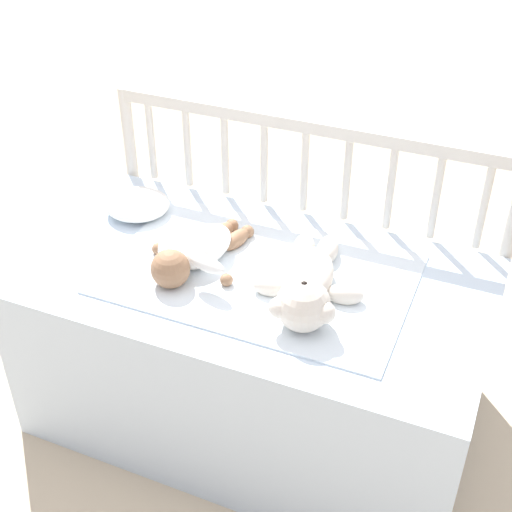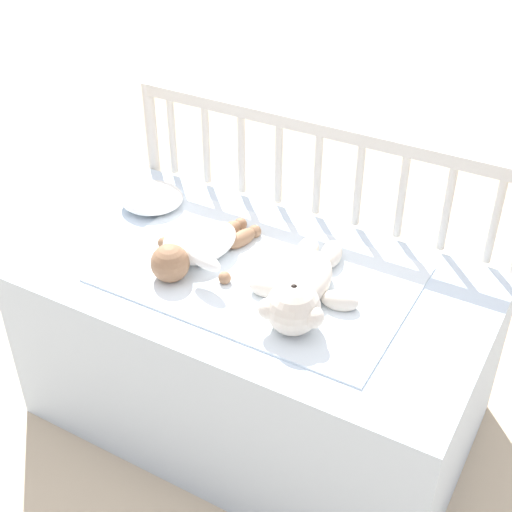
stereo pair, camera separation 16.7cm
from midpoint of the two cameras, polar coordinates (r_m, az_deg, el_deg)
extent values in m
plane|color=#C6B293|center=(2.17, 2.22, -12.47)|extent=(12.00, 12.00, 0.00)
cube|color=silver|center=(1.99, 2.39, -7.53)|extent=(1.20, 0.67, 0.51)
cylinder|color=beige|center=(2.40, -5.92, 4.76)|extent=(0.04, 0.04, 0.80)
cylinder|color=beige|center=(2.06, 21.73, -3.65)|extent=(0.04, 0.04, 0.80)
cube|color=beige|center=(1.97, 7.62, 10.05)|extent=(1.16, 0.03, 0.04)
cylinder|color=beige|center=(2.25, -4.58, 9.48)|extent=(0.02, 0.02, 0.25)
cylinder|color=beige|center=(2.18, -1.81, 8.81)|extent=(0.02, 0.02, 0.25)
cylinder|color=beige|center=(2.13, 1.10, 8.07)|extent=(0.02, 0.02, 0.25)
cylinder|color=beige|center=(2.08, 4.14, 7.28)|extent=(0.02, 0.02, 0.25)
cylinder|color=beige|center=(2.04, 7.31, 6.42)|extent=(0.02, 0.02, 0.25)
cylinder|color=beige|center=(2.00, 10.60, 5.52)|extent=(0.02, 0.02, 0.25)
cylinder|color=beige|center=(1.97, 13.98, 4.56)|extent=(0.02, 0.02, 0.25)
cylinder|color=beige|center=(1.95, 17.44, 3.56)|extent=(0.02, 0.02, 0.25)
cylinder|color=beige|center=(1.94, 20.96, 2.53)|extent=(0.02, 0.02, 0.25)
cube|color=white|center=(1.83, 2.89, -1.52)|extent=(0.77, 0.50, 0.01)
ellipsoid|color=silver|center=(1.76, 6.89, -1.82)|extent=(0.16, 0.23, 0.08)
sphere|color=silver|center=(1.63, 5.93, -4.27)|extent=(0.13, 0.13, 0.13)
sphere|color=beige|center=(1.61, 6.00, -3.30)|extent=(0.05, 0.05, 0.05)
sphere|color=black|center=(1.60, 6.05, -2.67)|extent=(0.02, 0.02, 0.02)
sphere|color=silver|center=(1.61, 7.57, -4.99)|extent=(0.05, 0.05, 0.05)
sphere|color=silver|center=(1.62, 3.99, -4.35)|extent=(0.05, 0.05, 0.05)
ellipsoid|color=silver|center=(1.73, 9.49, -3.65)|extent=(0.10, 0.07, 0.05)
ellipsoid|color=silver|center=(1.75, 3.67, -2.62)|extent=(0.10, 0.07, 0.05)
ellipsoid|color=silver|center=(1.88, 8.59, 0.05)|extent=(0.08, 0.11, 0.06)
ellipsoid|color=silver|center=(1.88, 6.69, 0.37)|extent=(0.08, 0.11, 0.06)
ellipsoid|color=white|center=(1.87, -1.39, 0.96)|extent=(0.15, 0.21, 0.09)
sphere|color=#936B4C|center=(1.79, -4.26, -0.66)|extent=(0.10, 0.10, 0.10)
ellipsoid|color=white|center=(1.75, -1.40, -0.46)|extent=(0.11, 0.06, 0.04)
ellipsoid|color=white|center=(1.91, -4.20, 0.70)|extent=(0.11, 0.06, 0.04)
sphere|color=#936B4C|center=(1.79, 0.15, -1.85)|extent=(0.03, 0.03, 0.03)
sphere|color=#936B4C|center=(1.92, -4.95, 0.99)|extent=(0.03, 0.03, 0.03)
ellipsoid|color=#936B4C|center=(1.93, 1.33, 1.34)|extent=(0.07, 0.11, 0.04)
ellipsoid|color=#936B4C|center=(1.96, 0.15, 1.93)|extent=(0.07, 0.11, 0.04)
sphere|color=#936B4C|center=(1.96, 2.33, 1.91)|extent=(0.04, 0.04, 0.04)
sphere|color=#936B4C|center=(1.99, 1.16, 2.49)|extent=(0.04, 0.04, 0.04)
ellipsoid|color=white|center=(2.11, -6.13, 4.60)|extent=(0.19, 0.18, 0.06)
camera|label=1|loc=(0.08, -87.33, 1.89)|focal=50.00mm
camera|label=2|loc=(0.08, 92.67, -1.89)|focal=50.00mm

